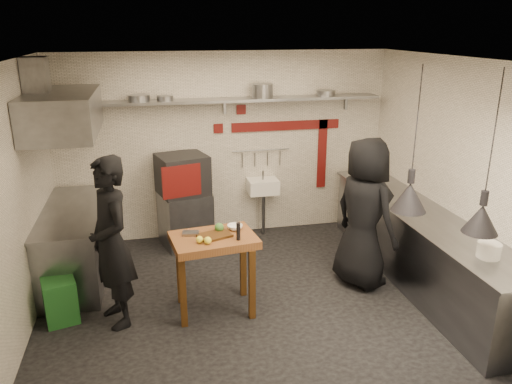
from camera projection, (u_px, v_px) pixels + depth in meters
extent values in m
plane|color=black|center=(254.00, 297.00, 6.06)|extent=(5.00, 5.00, 0.00)
plane|color=silver|center=(254.00, 60.00, 5.17)|extent=(5.00, 5.00, 0.00)
cube|color=white|center=(225.00, 146.00, 7.56)|extent=(5.00, 0.04, 2.80)
cube|color=white|center=(314.00, 274.00, 3.67)|extent=(5.00, 0.04, 2.80)
cube|color=white|center=(16.00, 204.00, 5.11)|extent=(0.04, 4.20, 2.80)
cube|color=white|center=(453.00, 174.00, 6.12)|extent=(0.04, 4.20, 2.80)
cube|color=maroon|center=(286.00, 126.00, 7.65)|extent=(1.70, 0.02, 0.14)
cube|color=maroon|center=(322.00, 154.00, 7.92)|extent=(0.14, 0.02, 1.10)
cube|color=maroon|center=(241.00, 110.00, 7.42)|extent=(0.14, 0.02, 0.14)
cube|color=maroon|center=(218.00, 129.00, 7.43)|extent=(0.14, 0.02, 0.14)
cube|color=slate|center=(226.00, 100.00, 7.16)|extent=(4.60, 0.34, 0.04)
cube|color=slate|center=(90.00, 110.00, 6.95)|extent=(0.04, 0.06, 0.24)
cube|color=slate|center=(225.00, 106.00, 7.34)|extent=(0.04, 0.06, 0.24)
cube|color=slate|center=(346.00, 102.00, 7.72)|extent=(0.04, 0.06, 0.24)
cylinder|color=slate|center=(139.00, 98.00, 6.90)|extent=(0.38, 0.38, 0.09)
cylinder|color=slate|center=(165.00, 98.00, 6.97)|extent=(0.24, 0.24, 0.07)
cylinder|color=slate|center=(262.00, 91.00, 7.24)|extent=(0.37, 0.37, 0.20)
cylinder|color=slate|center=(326.00, 93.00, 7.45)|extent=(0.34, 0.34, 0.08)
cube|color=slate|center=(186.00, 219.00, 7.43)|extent=(0.81, 0.77, 0.80)
cube|color=black|center=(182.00, 175.00, 7.21)|extent=(0.80, 0.77, 0.58)
cube|color=maroon|center=(182.00, 181.00, 6.91)|extent=(0.55, 0.18, 0.46)
cube|color=black|center=(185.00, 180.00, 6.94)|extent=(0.33, 0.10, 0.34)
cube|color=white|center=(263.00, 186.00, 7.70)|extent=(0.46, 0.34, 0.22)
cylinder|color=slate|center=(263.00, 175.00, 7.64)|extent=(0.03, 0.03, 0.14)
cylinder|color=slate|center=(263.00, 214.00, 7.80)|extent=(0.06, 0.06, 0.66)
cylinder|color=slate|center=(261.00, 150.00, 7.66)|extent=(0.90, 0.02, 0.02)
cube|color=slate|center=(419.00, 248.00, 6.35)|extent=(0.70, 3.80, 0.90)
cube|color=slate|center=(423.00, 214.00, 6.20)|extent=(0.76, 3.90, 0.03)
cylinder|color=white|center=(489.00, 250.00, 4.97)|extent=(0.25, 0.25, 0.15)
cylinder|color=white|center=(488.00, 256.00, 4.97)|extent=(0.24, 0.24, 0.05)
cube|color=slate|center=(75.00, 244.00, 6.45)|extent=(0.70, 1.90, 0.90)
cube|color=slate|center=(71.00, 211.00, 6.30)|extent=(0.76, 2.00, 0.03)
cube|color=slate|center=(63.00, 113.00, 5.92)|extent=(0.78, 1.60, 0.50)
cube|color=slate|center=(36.00, 79.00, 5.75)|extent=(0.28, 0.28, 0.50)
cube|color=#1E6125|center=(60.00, 301.00, 5.51)|extent=(0.42, 0.42, 0.50)
cube|color=#472A0F|center=(214.00, 235.00, 5.51)|extent=(0.41, 0.35, 0.02)
cylinder|color=black|center=(238.00, 231.00, 5.40)|extent=(0.05, 0.05, 0.20)
sphere|color=#F9F63A|center=(199.00, 240.00, 5.34)|extent=(0.09, 0.09, 0.08)
sphere|color=#F9F63A|center=(208.00, 240.00, 5.32)|extent=(0.10, 0.10, 0.08)
sphere|color=#417D32|center=(219.00, 227.00, 5.63)|extent=(0.13, 0.13, 0.10)
cube|color=slate|center=(191.00, 233.00, 5.56)|extent=(0.20, 0.15, 0.03)
imported|color=white|center=(235.00, 227.00, 5.70)|extent=(0.20, 0.20, 0.06)
imported|color=black|center=(111.00, 243.00, 5.29)|extent=(0.68, 0.81, 1.89)
imported|color=black|center=(364.00, 213.00, 6.12)|extent=(0.90, 1.08, 1.89)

